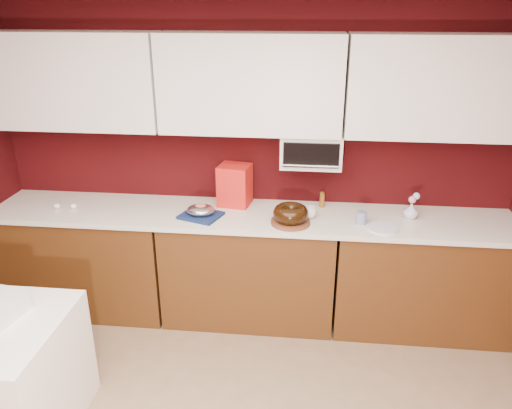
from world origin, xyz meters
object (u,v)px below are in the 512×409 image
object	(u,v)px
toaster_oven	(311,149)
coffee_mug	(309,212)
bundt_cake	(291,214)
flower_vase	(411,210)
blue_jar	(361,218)
foil_ham_nest	(201,210)
pandoro_box	(235,185)

from	to	relation	value
toaster_oven	coffee_mug	xyz separation A→B (m)	(0.01, -0.19, -0.43)
bundt_cake	flower_vase	distance (m)	0.91
coffee_mug	flower_vase	size ratio (longest dim) A/B	0.77
coffee_mug	flower_vase	bearing A→B (deg)	5.74
bundt_cake	blue_jar	bearing A→B (deg)	6.43
toaster_oven	foil_ham_nest	size ratio (longest dim) A/B	2.14
coffee_mug	flower_vase	distance (m)	0.75
blue_jar	flower_vase	world-z (taller)	flower_vase
toaster_oven	coffee_mug	size ratio (longest dim) A/B	4.51
toaster_oven	pandoro_box	distance (m)	0.66
blue_jar	coffee_mug	bearing A→B (deg)	170.41
bundt_cake	pandoro_box	xyz separation A→B (m)	(-0.45, 0.33, 0.08)
pandoro_box	coffee_mug	world-z (taller)	pandoro_box
flower_vase	coffee_mug	bearing A→B (deg)	-174.26
pandoro_box	flower_vase	xyz separation A→B (m)	(1.34, -0.13, -0.10)
toaster_oven	bundt_cake	distance (m)	0.52
bundt_cake	foil_ham_nest	xyz separation A→B (m)	(-0.67, 0.05, -0.02)
foil_ham_nest	flower_vase	bearing A→B (deg)	5.26
bundt_cake	blue_jar	world-z (taller)	bundt_cake
coffee_mug	blue_jar	size ratio (longest dim) A/B	1.08
toaster_oven	bundt_cake	world-z (taller)	toaster_oven
bundt_cake	foil_ham_nest	distance (m)	0.68
toaster_oven	pandoro_box	xyz separation A→B (m)	(-0.58, 0.02, -0.31)
toaster_oven	blue_jar	world-z (taller)	toaster_oven
toaster_oven	flower_vase	xyz separation A→B (m)	(0.75, -0.12, -0.41)
bundt_cake	coffee_mug	size ratio (longest dim) A/B	2.58
bundt_cake	pandoro_box	distance (m)	0.57
toaster_oven	blue_jar	distance (m)	0.63
foil_ham_nest	pandoro_box	size ratio (longest dim) A/B	0.65
foil_ham_nest	coffee_mug	bearing A→B (deg)	4.82
toaster_oven	blue_jar	bearing A→B (deg)	-33.73
pandoro_box	coffee_mug	xyz separation A→B (m)	(0.59, -0.21, -0.11)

